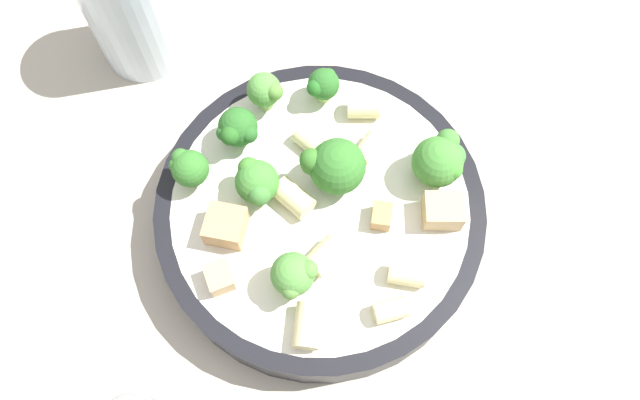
{
  "coord_description": "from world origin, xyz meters",
  "views": [
    {
      "loc": [
        -0.05,
        -0.16,
        0.45
      ],
      "look_at": [
        0.0,
        0.0,
        0.05
      ],
      "focal_mm": 35.0,
      "sensor_mm": 36.0,
      "label": 1
    }
  ],
  "objects_px": {
    "broccoli_floret_0": "(335,167)",
    "rigatoni_5": "(308,326)",
    "broccoli_floret_2": "(323,84)",
    "rigatoni_2": "(390,310)",
    "rigatoni_0": "(324,256)",
    "broccoli_floret_5": "(294,275)",
    "rigatoni_1": "(363,108)",
    "drinking_glass": "(132,12)",
    "pasta_bowl": "(320,214)",
    "broccoli_floret_1": "(237,129)",
    "rigatoni_6": "(312,143)",
    "chicken_chunk_0": "(443,211)",
    "rigatoni_3": "(368,148)",
    "broccoli_floret_3": "(439,158)",
    "rigatoni_4": "(294,198)",
    "broccoli_floret_6": "(256,182)",
    "rigatoni_7": "(407,275)",
    "chicken_chunk_3": "(219,278)",
    "chicken_chunk_1": "(225,222)",
    "chicken_chunk_2": "(381,216)",
    "broccoli_floret_4": "(188,168)",
    "broccoli_floret_7": "(265,90)"
  },
  "relations": [
    {
      "from": "broccoli_floret_3",
      "to": "rigatoni_2",
      "type": "height_order",
      "value": "broccoli_floret_3"
    },
    {
      "from": "rigatoni_6",
      "to": "chicken_chunk_0",
      "type": "relative_size",
      "value": 1.01
    },
    {
      "from": "rigatoni_6",
      "to": "chicken_chunk_3",
      "type": "bearing_deg",
      "value": -137.54
    },
    {
      "from": "broccoli_floret_5",
      "to": "broccoli_floret_1",
      "type": "bearing_deg",
      "value": 94.78
    },
    {
      "from": "broccoli_floret_6",
      "to": "drinking_glass",
      "type": "xyz_separation_m",
      "value": [
        -0.06,
        0.18,
        -0.01
      ]
    },
    {
      "from": "rigatoni_3",
      "to": "rigatoni_7",
      "type": "distance_m",
      "value": 0.1
    },
    {
      "from": "broccoli_floret_0",
      "to": "rigatoni_5",
      "type": "height_order",
      "value": "broccoli_floret_0"
    },
    {
      "from": "rigatoni_3",
      "to": "chicken_chunk_1",
      "type": "bearing_deg",
      "value": -166.25
    },
    {
      "from": "rigatoni_2",
      "to": "rigatoni_5",
      "type": "relative_size",
      "value": 0.74
    },
    {
      "from": "rigatoni_0",
      "to": "rigatoni_1",
      "type": "xyz_separation_m",
      "value": [
        0.06,
        0.1,
        -0.0
      ]
    },
    {
      "from": "rigatoni_0",
      "to": "broccoli_floret_5",
      "type": "bearing_deg",
      "value": -155.94
    },
    {
      "from": "broccoli_floret_1",
      "to": "rigatoni_3",
      "type": "bearing_deg",
      "value": -21.84
    },
    {
      "from": "rigatoni_2",
      "to": "chicken_chunk_3",
      "type": "relative_size",
      "value": 1.11
    },
    {
      "from": "broccoli_floret_3",
      "to": "rigatoni_4",
      "type": "xyz_separation_m",
      "value": [
        -0.1,
        0.0,
        -0.01
      ]
    },
    {
      "from": "rigatoni_1",
      "to": "chicken_chunk_0",
      "type": "height_order",
      "value": "chicken_chunk_0"
    },
    {
      "from": "broccoli_floret_4",
      "to": "rigatoni_4",
      "type": "relative_size",
      "value": 1.2
    },
    {
      "from": "broccoli_floret_0",
      "to": "rigatoni_2",
      "type": "distance_m",
      "value": 0.1
    },
    {
      "from": "broccoli_floret_4",
      "to": "broccoli_floret_7",
      "type": "bearing_deg",
      "value": 34.07
    },
    {
      "from": "rigatoni_3",
      "to": "broccoli_floret_5",
      "type": "bearing_deg",
      "value": -133.81
    },
    {
      "from": "rigatoni_2",
      "to": "rigatoni_7",
      "type": "relative_size",
      "value": 0.88
    },
    {
      "from": "broccoli_floret_1",
      "to": "chicken_chunk_0",
      "type": "xyz_separation_m",
      "value": [
        0.12,
        -0.1,
        -0.01
      ]
    },
    {
      "from": "pasta_bowl",
      "to": "broccoli_floret_1",
      "type": "distance_m",
      "value": 0.09
    },
    {
      "from": "rigatoni_0",
      "to": "rigatoni_5",
      "type": "bearing_deg",
      "value": -119.44
    },
    {
      "from": "broccoli_floret_7",
      "to": "rigatoni_4",
      "type": "relative_size",
      "value": 1.22
    },
    {
      "from": "broccoli_floret_0",
      "to": "broccoli_floret_1",
      "type": "height_order",
      "value": "broccoli_floret_0"
    },
    {
      "from": "rigatoni_7",
      "to": "chicken_chunk_3",
      "type": "height_order",
      "value": "chicken_chunk_3"
    },
    {
      "from": "broccoli_floret_2",
      "to": "rigatoni_2",
      "type": "bearing_deg",
      "value": -91.54
    },
    {
      "from": "rigatoni_1",
      "to": "drinking_glass",
      "type": "distance_m",
      "value": 0.2
    },
    {
      "from": "broccoli_floret_3",
      "to": "broccoli_floret_6",
      "type": "relative_size",
      "value": 1.1
    },
    {
      "from": "rigatoni_3",
      "to": "drinking_glass",
      "type": "height_order",
      "value": "drinking_glass"
    },
    {
      "from": "rigatoni_2",
      "to": "chicken_chunk_0",
      "type": "xyz_separation_m",
      "value": [
        0.06,
        0.06,
        0.0
      ]
    },
    {
      "from": "rigatoni_2",
      "to": "rigatoni_4",
      "type": "distance_m",
      "value": 0.1
    },
    {
      "from": "pasta_bowl",
      "to": "chicken_chunk_0",
      "type": "bearing_deg",
      "value": -21.76
    },
    {
      "from": "broccoli_floret_6",
      "to": "rigatoni_3",
      "type": "height_order",
      "value": "broccoli_floret_6"
    },
    {
      "from": "broccoli_floret_0",
      "to": "broccoli_floret_2",
      "type": "relative_size",
      "value": 1.42
    },
    {
      "from": "rigatoni_6",
      "to": "chicken_chunk_1",
      "type": "relative_size",
      "value": 1.02
    },
    {
      "from": "broccoli_floret_2",
      "to": "broccoli_floret_0",
      "type": "bearing_deg",
      "value": -99.83
    },
    {
      "from": "broccoli_floret_3",
      "to": "chicken_chunk_2",
      "type": "bearing_deg",
      "value": -153.42
    },
    {
      "from": "rigatoni_4",
      "to": "rigatoni_3",
      "type": "bearing_deg",
      "value": 20.71
    },
    {
      "from": "broccoli_floret_1",
      "to": "broccoli_floret_3",
      "type": "height_order",
      "value": "broccoli_floret_3"
    },
    {
      "from": "rigatoni_0",
      "to": "rigatoni_2",
      "type": "relative_size",
      "value": 1.14
    },
    {
      "from": "rigatoni_5",
      "to": "broccoli_floret_6",
      "type": "bearing_deg",
      "value": 94.07
    },
    {
      "from": "rigatoni_0",
      "to": "chicken_chunk_1",
      "type": "relative_size",
      "value": 0.93
    },
    {
      "from": "broccoli_floret_6",
      "to": "rigatoni_7",
      "type": "height_order",
      "value": "broccoli_floret_6"
    },
    {
      "from": "rigatoni_1",
      "to": "pasta_bowl",
      "type": "bearing_deg",
      "value": -129.69
    },
    {
      "from": "rigatoni_1",
      "to": "rigatoni_5",
      "type": "distance_m",
      "value": 0.17
    },
    {
      "from": "broccoli_floret_0",
      "to": "broccoli_floret_2",
      "type": "bearing_deg",
      "value": 80.17
    },
    {
      "from": "broccoli_floret_5",
      "to": "pasta_bowl",
      "type": "bearing_deg",
      "value": 57.11
    },
    {
      "from": "broccoli_floret_0",
      "to": "rigatoni_5",
      "type": "bearing_deg",
      "value": -116.02
    },
    {
      "from": "broccoli_floret_4",
      "to": "broccoli_floret_7",
      "type": "height_order",
      "value": "same"
    }
  ]
}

